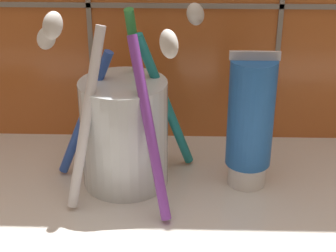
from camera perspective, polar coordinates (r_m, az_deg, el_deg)
The scene contains 3 objects.
sink_counter at distance 52.87cm, azimuth 10.10°, elevation -9.01°, with size 78.77×28.92×2.00cm, color silver.
toothbrush_cup at distance 52.70cm, azimuth -4.43°, elevation -0.24°, with size 15.95×14.84×18.91cm.
toothpaste_tube at distance 52.43cm, azimuth 8.36°, elevation 0.47°, with size 4.49×4.28×13.41cm.
Camera 1 is at (-7.90, -42.74, 31.10)cm, focal length 60.00 mm.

